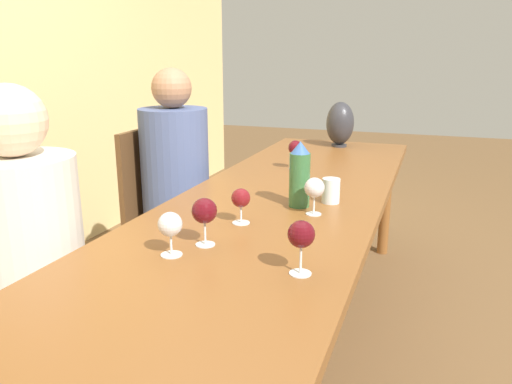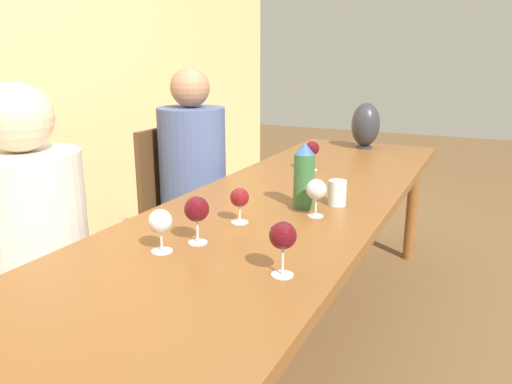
{
  "view_description": "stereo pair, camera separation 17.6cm",
  "coord_description": "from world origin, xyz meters",
  "px_view_note": "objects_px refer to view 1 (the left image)",
  "views": [
    {
      "loc": [
        -1.79,
        -0.58,
        1.3
      ],
      "look_at": [
        -0.19,
        0.0,
        0.83
      ],
      "focal_mm": 35.0,
      "sensor_mm": 36.0,
      "label": 1
    },
    {
      "loc": [
        -1.73,
        -0.74,
        1.3
      ],
      "look_at": [
        -0.19,
        0.0,
        0.83
      ],
      "focal_mm": 35.0,
      "sensor_mm": 36.0,
      "label": 2
    }
  ],
  "objects_px": {
    "water_tumbler": "(331,191)",
    "chair_near": "(16,296)",
    "wine_glass_5": "(301,235)",
    "wine_glass_2": "(295,148)",
    "wine_glass_6": "(170,225)",
    "chair_far": "(165,212)",
    "wine_glass_3": "(314,188)",
    "wine_glass_1": "(241,199)",
    "water_bottle": "(300,175)",
    "vase": "(340,124)",
    "person_near": "(31,258)",
    "wine_glass_0": "(204,212)",
    "person_far": "(178,182)"
  },
  "relations": [
    {
      "from": "water_bottle",
      "to": "wine_glass_3",
      "type": "distance_m",
      "value": 0.12
    },
    {
      "from": "water_tumbler",
      "to": "chair_near",
      "type": "relative_size",
      "value": 0.11
    },
    {
      "from": "wine_glass_6",
      "to": "chair_near",
      "type": "bearing_deg",
      "value": 90.48
    },
    {
      "from": "vase",
      "to": "wine_glass_1",
      "type": "relative_size",
      "value": 2.26
    },
    {
      "from": "wine_glass_2",
      "to": "water_bottle",
      "type": "bearing_deg",
      "value": -163.18
    },
    {
      "from": "water_tumbler",
      "to": "person_far",
      "type": "bearing_deg",
      "value": 69.33
    },
    {
      "from": "chair_far",
      "to": "person_near",
      "type": "bearing_deg",
      "value": -175.08
    },
    {
      "from": "wine_glass_5",
      "to": "chair_far",
      "type": "xyz_separation_m",
      "value": [
        1.02,
        1.01,
        -0.35
      ]
    },
    {
      "from": "person_near",
      "to": "person_far",
      "type": "xyz_separation_m",
      "value": [
        1.02,
        0.0,
        0.01
      ]
    },
    {
      "from": "water_bottle",
      "to": "person_far",
      "type": "relative_size",
      "value": 0.21
    },
    {
      "from": "chair_near",
      "to": "wine_glass_0",
      "type": "bearing_deg",
      "value": -80.57
    },
    {
      "from": "person_near",
      "to": "wine_glass_6",
      "type": "bearing_deg",
      "value": -89.45
    },
    {
      "from": "water_bottle",
      "to": "water_tumbler",
      "type": "bearing_deg",
      "value": -49.58
    },
    {
      "from": "wine_glass_3",
      "to": "wine_glass_5",
      "type": "xyz_separation_m",
      "value": [
        -0.52,
        -0.09,
        0.01
      ]
    },
    {
      "from": "person_near",
      "to": "wine_glass_3",
      "type": "bearing_deg",
      "value": -57.71
    },
    {
      "from": "wine_glass_3",
      "to": "chair_far",
      "type": "distance_m",
      "value": 1.1
    },
    {
      "from": "wine_glass_1",
      "to": "wine_glass_6",
      "type": "distance_m",
      "value": 0.35
    },
    {
      "from": "water_tumbler",
      "to": "wine_glass_0",
      "type": "distance_m",
      "value": 0.65
    },
    {
      "from": "wine_glass_3",
      "to": "person_near",
      "type": "xyz_separation_m",
      "value": [
        -0.53,
        0.83,
        -0.18
      ]
    },
    {
      "from": "vase",
      "to": "chair_near",
      "type": "xyz_separation_m",
      "value": [
        -1.96,
        0.75,
        -0.39
      ]
    },
    {
      "from": "wine_glass_3",
      "to": "wine_glass_0",
      "type": "bearing_deg",
      "value": 149.48
    },
    {
      "from": "wine_glass_0",
      "to": "person_near",
      "type": "bearing_deg",
      "value": 100.81
    },
    {
      "from": "wine_glass_6",
      "to": "person_near",
      "type": "xyz_separation_m",
      "value": [
        -0.01,
        0.53,
        -0.18
      ]
    },
    {
      "from": "wine_glass_2",
      "to": "wine_glass_6",
      "type": "xyz_separation_m",
      "value": [
        -1.23,
        0.04,
        -0.02
      ]
    },
    {
      "from": "vase",
      "to": "wine_glass_5",
      "type": "xyz_separation_m",
      "value": [
        -1.96,
        -0.26,
        -0.04
      ]
    },
    {
      "from": "wine_glass_0",
      "to": "wine_glass_1",
      "type": "height_order",
      "value": "wine_glass_0"
    },
    {
      "from": "wine_glass_3",
      "to": "wine_glass_1",
      "type": "bearing_deg",
      "value": 130.37
    },
    {
      "from": "wine_glass_0",
      "to": "person_far",
      "type": "distance_m",
      "value": 1.1
    },
    {
      "from": "wine_glass_2",
      "to": "person_near",
      "type": "xyz_separation_m",
      "value": [
        -1.24,
        0.57,
        -0.19
      ]
    },
    {
      "from": "wine_glass_6",
      "to": "water_bottle",
      "type": "bearing_deg",
      "value": -20.43
    },
    {
      "from": "water_bottle",
      "to": "wine_glass_6",
      "type": "xyz_separation_m",
      "value": [
        -0.6,
        0.22,
        -0.03
      ]
    },
    {
      "from": "chair_far",
      "to": "person_near",
      "type": "relative_size",
      "value": 0.76
    },
    {
      "from": "person_near",
      "to": "wine_glass_1",
      "type": "bearing_deg",
      "value": -60.94
    },
    {
      "from": "vase",
      "to": "person_near",
      "type": "bearing_deg",
      "value": 161.45
    },
    {
      "from": "person_near",
      "to": "chair_far",
      "type": "bearing_deg",
      "value": 4.92
    },
    {
      "from": "vase",
      "to": "wine_glass_6",
      "type": "height_order",
      "value": "vase"
    },
    {
      "from": "wine_glass_1",
      "to": "chair_far",
      "type": "bearing_deg",
      "value": 46.02
    },
    {
      "from": "water_bottle",
      "to": "person_far",
      "type": "bearing_deg",
      "value": 61.23
    },
    {
      "from": "person_near",
      "to": "water_bottle",
      "type": "bearing_deg",
      "value": -51.15
    },
    {
      "from": "person_near",
      "to": "water_tumbler",
      "type": "bearing_deg",
      "value": -50.95
    },
    {
      "from": "chair_near",
      "to": "water_bottle",
      "type": "bearing_deg",
      "value": -54.19
    },
    {
      "from": "wine_glass_5",
      "to": "water_tumbler",
      "type": "bearing_deg",
      "value": 4.91
    },
    {
      "from": "water_tumbler",
      "to": "wine_glass_1",
      "type": "xyz_separation_m",
      "value": [
        -0.36,
        0.24,
        0.04
      ]
    },
    {
      "from": "water_tumbler",
      "to": "wine_glass_0",
      "type": "xyz_separation_m",
      "value": [
        -0.59,
        0.27,
        0.06
      ]
    },
    {
      "from": "person_far",
      "to": "chair_near",
      "type": "bearing_deg",
      "value": 175.16
    },
    {
      "from": "wine_glass_3",
      "to": "wine_glass_6",
      "type": "relative_size",
      "value": 1.05
    },
    {
      "from": "wine_glass_3",
      "to": "wine_glass_5",
      "type": "relative_size",
      "value": 0.93
    },
    {
      "from": "wine_glass_6",
      "to": "chair_far",
      "type": "xyz_separation_m",
      "value": [
        1.02,
        0.62,
        -0.33
      ]
    },
    {
      "from": "wine_glass_2",
      "to": "wine_glass_5",
      "type": "bearing_deg",
      "value": -163.89
    },
    {
      "from": "wine_glass_5",
      "to": "wine_glass_6",
      "type": "xyz_separation_m",
      "value": [
        -0.0,
        0.39,
        -0.02
      ]
    }
  ]
}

